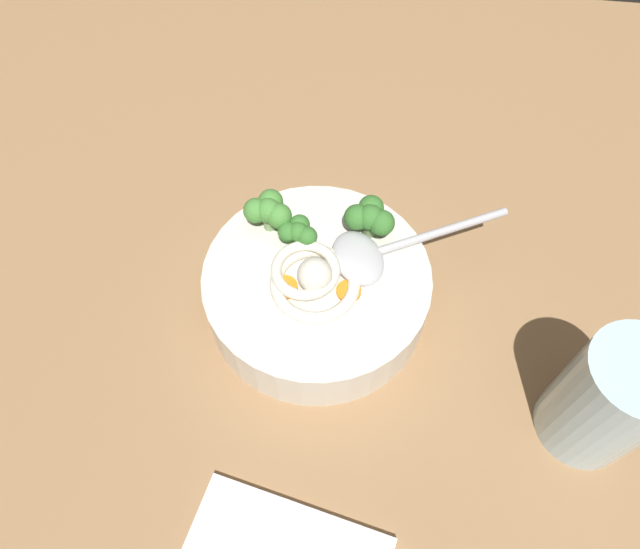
{
  "coord_description": "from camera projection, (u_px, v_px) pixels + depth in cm",
  "views": [
    {
      "loc": [
        -3.76,
        26.85,
        53.12
      ],
      "look_at": [
        -0.29,
        -0.58,
        9.08
      ],
      "focal_mm": 32.77,
      "sensor_mm": 36.0,
      "label": 1
    }
  ],
  "objects": [
    {
      "name": "table_slab",
      "position": [
        316.0,
        318.0,
        0.58
      ],
      "size": [
        109.54,
        109.54,
        3.64
      ],
      "primitive_type": "cube",
      "color": "#936D47",
      "rests_on": "ground"
    },
    {
      "name": "soup_bowl",
      "position": [
        320.0,
        290.0,
        0.54
      ],
      "size": [
        20.65,
        20.65,
        5.44
      ],
      "color": "silver",
      "rests_on": "table_slab"
    },
    {
      "name": "noodle_pile",
      "position": [
        309.0,
        278.0,
        0.5
      ],
      "size": [
        8.72,
        8.55,
        3.5
      ],
      "color": "silver",
      "rests_on": "soup_bowl"
    },
    {
      "name": "soup_spoon",
      "position": [
        372.0,
        253.0,
        0.52
      ],
      "size": [
        16.81,
        10.99,
        1.6
      ],
      "rotation": [
        0.0,
        0.0,
        3.62
      ],
      "color": "#B7B7BC",
      "rests_on": "soup_bowl"
    },
    {
      "name": "broccoli_floret_far",
      "position": [
        370.0,
        217.0,
        0.53
      ],
      "size": [
        4.65,
        4.0,
        3.68
      ],
      "color": "#7A9E60",
      "rests_on": "soup_bowl"
    },
    {
      "name": "broccoli_floret_rear",
      "position": [
        269.0,
        210.0,
        0.53
      ],
      "size": [
        4.56,
        3.92,
        3.6
      ],
      "color": "#7A9E60",
      "rests_on": "soup_bowl"
    },
    {
      "name": "broccoli_floret_beside_noodles",
      "position": [
        298.0,
        232.0,
        0.52
      ],
      "size": [
        3.65,
        3.14,
        2.88
      ],
      "color": "#7A9E60",
      "rests_on": "soup_bowl"
    },
    {
      "name": "carrot_slice_front",
      "position": [
        285.0,
        287.0,
        0.51
      ],
      "size": [
        2.29,
        2.29,
        0.51
      ],
      "primitive_type": "cylinder",
      "color": "orange",
      "rests_on": "soup_bowl"
    },
    {
      "name": "carrot_slice_beside_chili",
      "position": [
        349.0,
        291.0,
        0.51
      ],
      "size": [
        2.18,
        2.18,
        0.42
      ],
      "primitive_type": "cylinder",
      "color": "orange",
      "rests_on": "soup_bowl"
    },
    {
      "name": "drinking_glass",
      "position": [
        608.0,
        400.0,
        0.45
      ],
      "size": [
        7.67,
        7.67,
        12.28
      ],
      "primitive_type": "cylinder",
      "color": "silver",
      "rests_on": "table_slab"
    }
  ]
}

